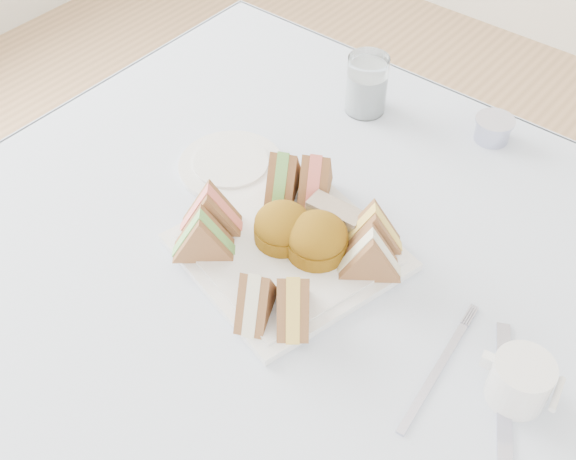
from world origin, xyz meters
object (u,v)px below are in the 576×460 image
Objects in this scene: table at (275,401)px; water_glass at (367,84)px; serving_plate at (288,252)px; creamer_jug at (520,381)px.

water_glass reaches higher than table.
table is 3.43× the size of serving_plate.
serving_plate is at bearing 169.14° from creamer_jug.
table is 0.57m from water_glass.
water_glass reaches higher than creamer_jug.
table is 12.67× the size of creamer_jug.
creamer_jug is at bearing 2.71° from table.
table is 8.87× the size of water_glass.
water_glass is 0.58m from creamer_jug.
creamer_jug is (0.46, -0.35, -0.02)m from water_glass.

